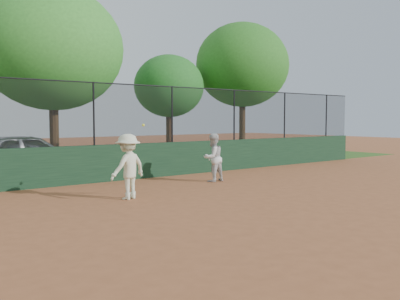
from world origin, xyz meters
TOP-DOWN VIEW (x-y plane):
  - ground at (0.00, 0.00)m, footprint 80.00×80.00m
  - back_wall at (0.00, 6.00)m, footprint 26.00×0.20m
  - grass_strip at (0.00, 12.00)m, footprint 36.00×12.00m
  - parked_car at (-1.78, 8.87)m, footprint 4.76×2.48m
  - player_second at (2.63, 3.86)m, footprint 0.80×0.65m
  - player_main at (-1.08, 2.76)m, footprint 1.20×0.89m
  - fence_assembly at (-0.03, 6.00)m, footprint 26.00×0.06m
  - tree_2 at (-0.21, 10.35)m, footprint 5.66×5.14m
  - tree_3 at (6.34, 11.85)m, footprint 3.69×3.35m
  - tree_4 at (10.99, 11.33)m, footprint 5.47×4.97m

SIDE VIEW (x-z plane):
  - ground at x=0.00m, z-range 0.00..0.00m
  - grass_strip at x=0.00m, z-range 0.00..0.01m
  - back_wall at x=0.00m, z-range 0.00..1.20m
  - parked_car at x=-1.78m, z-range 0.00..1.55m
  - player_second at x=2.63m, z-range 0.00..1.56m
  - player_main at x=-1.08m, z-range -0.13..1.78m
  - fence_assembly at x=-0.03m, z-range 1.24..3.24m
  - tree_3 at x=6.34m, z-range 1.04..6.35m
  - tree_2 at x=-0.21m, z-range 1.17..8.43m
  - tree_4 at x=10.99m, z-range 1.35..8.78m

